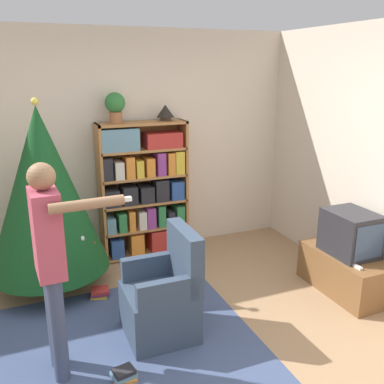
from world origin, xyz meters
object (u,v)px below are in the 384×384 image
(television, at_px, (350,233))
(potted_plant, at_px, (115,105))
(bookshelf, at_px, (144,190))
(armchair, at_px, (164,299))
(table_lamp, at_px, (165,112))
(christmas_tree, at_px, (44,191))
(standing_person, at_px, (51,255))

(television, height_order, potted_plant, potted_plant)
(bookshelf, xyz_separation_m, armchair, (-0.31, -1.61, -0.48))
(potted_plant, xyz_separation_m, table_lamp, (0.57, 0.00, -0.09))
(christmas_tree, xyz_separation_m, table_lamp, (1.40, 0.43, 0.66))
(bookshelf, distance_m, standing_person, 2.13)
(bookshelf, height_order, television, bookshelf)
(television, height_order, armchair, armchair)
(television, relative_size, christmas_tree, 0.26)
(potted_plant, bearing_deg, standing_person, -116.35)
(bookshelf, bearing_deg, standing_person, -123.37)
(bookshelf, xyz_separation_m, television, (1.61, -1.62, -0.18))
(bookshelf, relative_size, television, 3.17)
(bookshelf, relative_size, table_lamp, 7.94)
(television, bearing_deg, table_lamp, 129.10)
(standing_person, bearing_deg, television, 89.95)
(standing_person, xyz_separation_m, potted_plant, (0.89, 1.79, 0.84))
(television, height_order, table_lamp, table_lamp)
(armchair, distance_m, standing_person, 1.07)
(armchair, height_order, potted_plant, potted_plant)
(christmas_tree, bearing_deg, standing_person, -92.35)
(armchair, bearing_deg, bookshelf, 169.41)
(bookshelf, distance_m, television, 2.29)
(bookshelf, xyz_separation_m, potted_plant, (-0.28, 0.01, 0.98))
(television, relative_size, table_lamp, 2.50)
(armchair, distance_m, potted_plant, 2.18)
(television, bearing_deg, bookshelf, 134.82)
(television, bearing_deg, standing_person, -176.80)
(christmas_tree, bearing_deg, table_lamp, 17.26)
(standing_person, xyz_separation_m, table_lamp, (1.45, 1.79, 0.75))
(television, distance_m, potted_plant, 2.76)
(armchair, height_order, standing_person, standing_person)
(christmas_tree, relative_size, table_lamp, 9.55)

